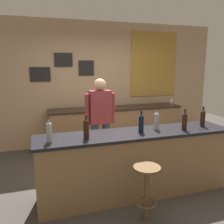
{
  "coord_description": "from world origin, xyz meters",
  "views": [
    {
      "loc": [
        -1.28,
        -3.31,
        1.84
      ],
      "look_at": [
        -0.08,
        0.45,
        1.05
      ],
      "focal_mm": 37.8,
      "sensor_mm": 36.0,
      "label": 1
    }
  ],
  "objects_px": {
    "wine_bottle_c": "(141,123)",
    "wine_bottle_f": "(203,117)",
    "bartender": "(100,119)",
    "wine_glass_a": "(101,103)",
    "wine_bottle_e": "(185,121)",
    "wine_bottle_b": "(86,128)",
    "wine_glass_b": "(171,100)",
    "wine_bottle_a": "(49,131)",
    "wine_bottle_d": "(156,120)",
    "bar_stool": "(146,184)"
  },
  "relations": [
    {
      "from": "wine_bottle_f",
      "to": "wine_bottle_b",
      "type": "bearing_deg",
      "value": -177.67
    },
    {
      "from": "wine_bottle_d",
      "to": "wine_glass_a",
      "type": "height_order",
      "value": "wine_bottle_d"
    },
    {
      "from": "bartender",
      "to": "wine_bottle_e",
      "type": "bearing_deg",
      "value": -45.07
    },
    {
      "from": "wine_glass_a",
      "to": "wine_glass_b",
      "type": "bearing_deg",
      "value": 0.49
    },
    {
      "from": "wine_bottle_a",
      "to": "wine_bottle_e",
      "type": "bearing_deg",
      "value": -0.44
    },
    {
      "from": "bar_stool",
      "to": "wine_bottle_a",
      "type": "relative_size",
      "value": 2.22
    },
    {
      "from": "wine_bottle_c",
      "to": "wine_glass_b",
      "type": "height_order",
      "value": "wine_bottle_c"
    },
    {
      "from": "wine_bottle_a",
      "to": "wine_bottle_c",
      "type": "distance_m",
      "value": 1.24
    },
    {
      "from": "bartender",
      "to": "wine_bottle_f",
      "type": "relative_size",
      "value": 5.29
    },
    {
      "from": "wine_bottle_a",
      "to": "wine_bottle_d",
      "type": "distance_m",
      "value": 1.52
    },
    {
      "from": "bartender",
      "to": "bar_stool",
      "type": "relative_size",
      "value": 2.38
    },
    {
      "from": "wine_bottle_d",
      "to": "wine_glass_a",
      "type": "relative_size",
      "value": 1.97
    },
    {
      "from": "wine_bottle_b",
      "to": "wine_glass_b",
      "type": "height_order",
      "value": "wine_bottle_b"
    },
    {
      "from": "wine_bottle_a",
      "to": "wine_bottle_e",
      "type": "height_order",
      "value": "same"
    },
    {
      "from": "bar_stool",
      "to": "wine_bottle_c",
      "type": "relative_size",
      "value": 2.22
    },
    {
      "from": "wine_bottle_a",
      "to": "wine_bottle_f",
      "type": "bearing_deg",
      "value": 2.06
    },
    {
      "from": "wine_bottle_b",
      "to": "wine_bottle_f",
      "type": "xyz_separation_m",
      "value": [
        1.81,
        0.07,
        0.0
      ]
    },
    {
      "from": "wine_bottle_c",
      "to": "wine_bottle_b",
      "type": "bearing_deg",
      "value": -176.0
    },
    {
      "from": "wine_bottle_b",
      "to": "wine_bottle_d",
      "type": "xyz_separation_m",
      "value": [
        1.06,
        0.13,
        0.0
      ]
    },
    {
      "from": "wine_bottle_a",
      "to": "wine_bottle_f",
      "type": "height_order",
      "value": "same"
    },
    {
      "from": "wine_bottle_a",
      "to": "wine_bottle_d",
      "type": "height_order",
      "value": "same"
    },
    {
      "from": "bartender",
      "to": "wine_bottle_c",
      "type": "relative_size",
      "value": 5.29
    },
    {
      "from": "wine_bottle_d",
      "to": "wine_bottle_e",
      "type": "height_order",
      "value": "same"
    },
    {
      "from": "wine_bottle_e",
      "to": "wine_glass_b",
      "type": "height_order",
      "value": "wine_bottle_e"
    },
    {
      "from": "wine_glass_b",
      "to": "wine_bottle_f",
      "type": "bearing_deg",
      "value": -109.34
    },
    {
      "from": "bar_stool",
      "to": "wine_bottle_a",
      "type": "distance_m",
      "value": 1.32
    },
    {
      "from": "wine_bottle_a",
      "to": "wine_glass_b",
      "type": "bearing_deg",
      "value": 35.48
    },
    {
      "from": "wine_bottle_c",
      "to": "wine_bottle_e",
      "type": "xyz_separation_m",
      "value": [
        0.64,
        -0.08,
        0.0
      ]
    },
    {
      "from": "wine_bottle_a",
      "to": "wine_bottle_b",
      "type": "height_order",
      "value": "same"
    },
    {
      "from": "wine_bottle_d",
      "to": "wine_bottle_a",
      "type": "bearing_deg",
      "value": -174.85
    },
    {
      "from": "wine_bottle_c",
      "to": "wine_glass_b",
      "type": "distance_m",
      "value": 2.7
    },
    {
      "from": "bartender",
      "to": "wine_glass_a",
      "type": "xyz_separation_m",
      "value": [
        0.32,
        1.14,
        0.07
      ]
    },
    {
      "from": "wine_bottle_a",
      "to": "wine_glass_a",
      "type": "relative_size",
      "value": 1.97
    },
    {
      "from": "wine_bottle_c",
      "to": "wine_bottle_f",
      "type": "distance_m",
      "value": 1.03
    },
    {
      "from": "bartender",
      "to": "wine_bottle_b",
      "type": "relative_size",
      "value": 5.29
    },
    {
      "from": "wine_glass_b",
      "to": "bartender",
      "type": "bearing_deg",
      "value": -151.14
    },
    {
      "from": "wine_bottle_b",
      "to": "wine_glass_b",
      "type": "distance_m",
      "value": 3.3
    },
    {
      "from": "wine_bottle_a",
      "to": "wine_glass_a",
      "type": "xyz_separation_m",
      "value": [
        1.21,
        2.11,
        -0.05
      ]
    },
    {
      "from": "wine_bottle_b",
      "to": "wine_bottle_f",
      "type": "height_order",
      "value": "same"
    },
    {
      "from": "wine_bottle_f",
      "to": "wine_glass_a",
      "type": "distance_m",
      "value": 2.29
    },
    {
      "from": "wine_bottle_d",
      "to": "wine_glass_b",
      "type": "distance_m",
      "value": 2.47
    },
    {
      "from": "bar_stool",
      "to": "wine_bottle_f",
      "type": "xyz_separation_m",
      "value": [
        1.21,
        0.6,
        0.6
      ]
    },
    {
      "from": "bar_stool",
      "to": "wine_glass_a",
      "type": "relative_size",
      "value": 4.39
    },
    {
      "from": "bar_stool",
      "to": "wine_glass_b",
      "type": "distance_m",
      "value": 3.31
    },
    {
      "from": "bartender",
      "to": "wine_bottle_d",
      "type": "xyz_separation_m",
      "value": [
        0.62,
        -0.84,
        0.12
      ]
    },
    {
      "from": "wine_bottle_a",
      "to": "wine_bottle_d",
      "type": "xyz_separation_m",
      "value": [
        1.51,
        0.14,
        0.0
      ]
    },
    {
      "from": "wine_bottle_e",
      "to": "wine_glass_b",
      "type": "bearing_deg",
      "value": 62.7
    },
    {
      "from": "wine_bottle_a",
      "to": "wine_bottle_c",
      "type": "bearing_deg",
      "value": 2.89
    },
    {
      "from": "wine_bottle_b",
      "to": "wine_bottle_c",
      "type": "relative_size",
      "value": 1.0
    },
    {
      "from": "wine_bottle_a",
      "to": "wine_bottle_b",
      "type": "bearing_deg",
      "value": 0.95
    }
  ]
}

